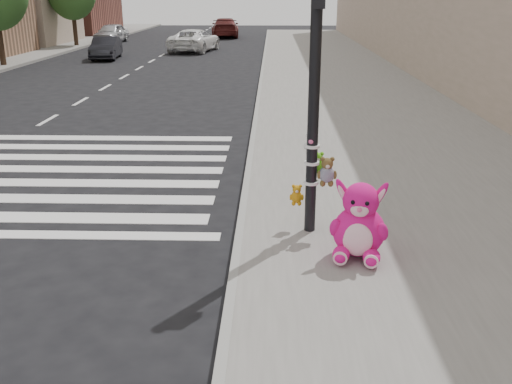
# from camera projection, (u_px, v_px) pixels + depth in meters

# --- Properties ---
(ground) EXTENTS (120.00, 120.00, 0.00)m
(ground) POSITION_uv_depth(u_px,v_px,m) (106.00, 296.00, 6.99)
(ground) COLOR black
(ground) RESTS_ON ground
(sidewalk_near) EXTENTS (7.00, 80.00, 0.14)m
(sidewalk_near) POSITION_uv_depth(u_px,v_px,m) (376.00, 120.00, 16.27)
(sidewalk_near) COLOR slate
(sidewalk_near) RESTS_ON ground
(curb_edge) EXTENTS (0.12, 80.00, 0.15)m
(curb_edge) POSITION_uv_depth(u_px,v_px,m) (256.00, 119.00, 16.36)
(curb_edge) COLOR gray
(curb_edge) RESTS_ON ground
(signal_pole) EXTENTS (0.68, 0.49, 4.00)m
(signal_pole) POSITION_uv_depth(u_px,v_px,m) (315.00, 121.00, 8.03)
(signal_pole) COLOR black
(signal_pole) RESTS_ON sidewalk_near
(pink_bunny) EXTENTS (0.81, 0.91, 1.10)m
(pink_bunny) POSITION_uv_depth(u_px,v_px,m) (359.00, 226.00, 7.57)
(pink_bunny) COLOR #DF127E
(pink_bunny) RESTS_ON sidewalk_near
(red_teddy) EXTENTS (0.15, 0.14, 0.18)m
(red_teddy) POSITION_uv_depth(u_px,v_px,m) (354.00, 230.00, 8.34)
(red_teddy) COLOR #BD3412
(red_teddy) RESTS_ON sidewalk_near
(car_dark_far) EXTENTS (1.67, 3.80, 1.22)m
(car_dark_far) POSITION_uv_depth(u_px,v_px,m) (106.00, 48.00, 31.44)
(car_dark_far) COLOR black
(car_dark_far) RESTS_ON ground
(car_white_near) EXTENTS (3.04, 5.18, 1.35)m
(car_white_near) POSITION_uv_depth(u_px,v_px,m) (195.00, 40.00, 35.44)
(car_white_near) COLOR white
(car_white_near) RESTS_ON ground
(car_maroon_near) EXTENTS (2.52, 5.41, 1.53)m
(car_maroon_near) POSITION_uv_depth(u_px,v_px,m) (225.00, 28.00, 46.62)
(car_maroon_near) COLOR #521917
(car_maroon_near) RESTS_ON ground
(car_silver_deep) EXTENTS (1.99, 4.16, 1.37)m
(car_silver_deep) POSITION_uv_depth(u_px,v_px,m) (111.00, 33.00, 41.63)
(car_silver_deep) COLOR silver
(car_silver_deep) RESTS_ON ground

